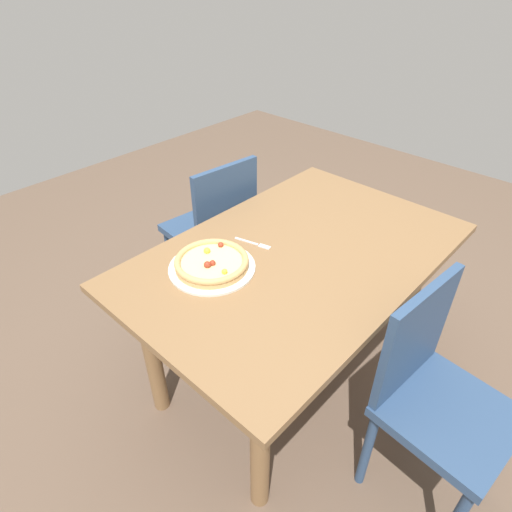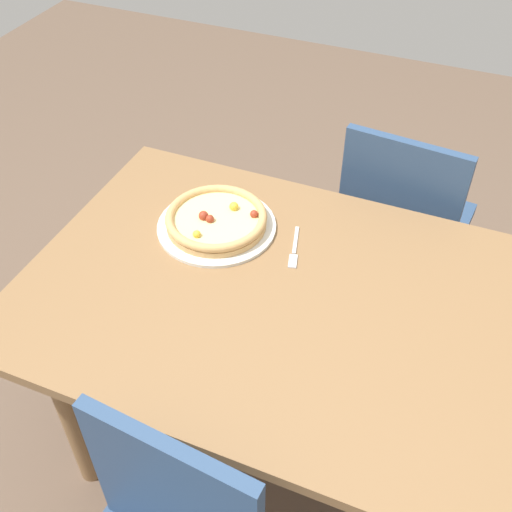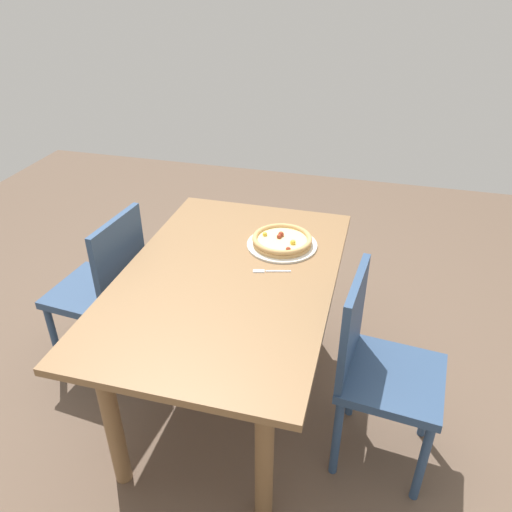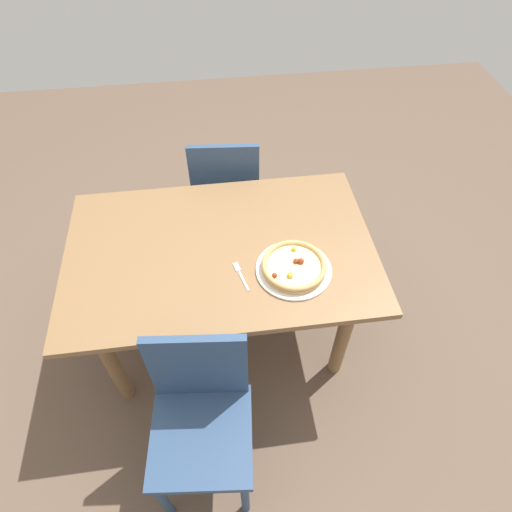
{
  "view_description": "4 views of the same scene",
  "coord_description": "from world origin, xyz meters",
  "px_view_note": "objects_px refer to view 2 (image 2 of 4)",
  "views": [
    {
      "loc": [
        1.16,
        0.84,
        1.74
      ],
      "look_at": [
        0.15,
        -0.09,
        0.75
      ],
      "focal_mm": 30.21,
      "sensor_mm": 36.0,
      "label": 1
    },
    {
      "loc": [
        -0.3,
        1.01,
        1.85
      ],
      "look_at": [
        0.15,
        -0.09,
        0.75
      ],
      "focal_mm": 43.33,
      "sensor_mm": 36.0,
      "label": 2
    },
    {
      "loc": [
        -1.7,
        -0.58,
        1.92
      ],
      "look_at": [
        0.15,
        -0.09,
        0.75
      ],
      "focal_mm": 35.05,
      "sensor_mm": 36.0,
      "label": 3
    },
    {
      "loc": [
        -0.01,
        -1.33,
        2.22
      ],
      "look_at": [
        0.15,
        -0.09,
        0.75
      ],
      "focal_mm": 30.47,
      "sensor_mm": 36.0,
      "label": 4
    }
  ],
  "objects_px": {
    "chair_near": "(401,225)",
    "pizza": "(216,219)",
    "fork": "(294,250)",
    "plate": "(217,226)",
    "dining_table": "(298,328)"
  },
  "relations": [
    {
      "from": "plate",
      "to": "fork",
      "type": "distance_m",
      "value": 0.23
    },
    {
      "from": "chair_near",
      "to": "pizza",
      "type": "relative_size",
      "value": 3.15
    },
    {
      "from": "chair_near",
      "to": "plate",
      "type": "relative_size",
      "value": 2.67
    },
    {
      "from": "fork",
      "to": "dining_table",
      "type": "bearing_deg",
      "value": 9.93
    },
    {
      "from": "dining_table",
      "to": "plate",
      "type": "relative_size",
      "value": 4.24
    },
    {
      "from": "plate",
      "to": "pizza",
      "type": "height_order",
      "value": "pizza"
    },
    {
      "from": "fork",
      "to": "pizza",
      "type": "bearing_deg",
      "value": -106.95
    },
    {
      "from": "chair_near",
      "to": "fork",
      "type": "bearing_deg",
      "value": -107.35
    },
    {
      "from": "chair_near",
      "to": "plate",
      "type": "bearing_deg",
      "value": -126.39
    },
    {
      "from": "chair_near",
      "to": "fork",
      "type": "relative_size",
      "value": 5.45
    },
    {
      "from": "fork",
      "to": "chair_near",
      "type": "bearing_deg",
      "value": 142.12
    },
    {
      "from": "dining_table",
      "to": "chair_near",
      "type": "distance_m",
      "value": 0.7
    },
    {
      "from": "chair_near",
      "to": "pizza",
      "type": "bearing_deg",
      "value": -126.38
    },
    {
      "from": "plate",
      "to": "pizza",
      "type": "distance_m",
      "value": 0.03
    },
    {
      "from": "plate",
      "to": "fork",
      "type": "bearing_deg",
      "value": 177.82
    }
  ]
}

